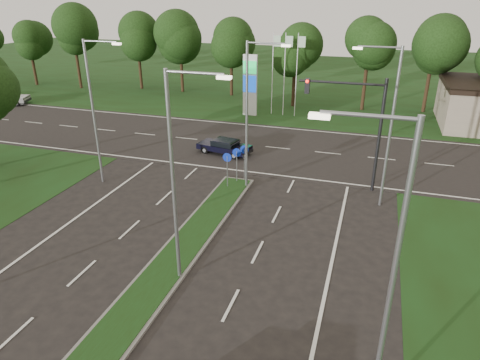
% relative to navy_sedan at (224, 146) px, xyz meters
% --- Properties ---
extents(verge_far, '(160.00, 50.00, 0.02)m').
position_rel_navy_sedan_xyz_m(verge_far, '(2.64, 33.50, -0.60)').
color(verge_far, black).
rests_on(verge_far, ground).
extents(cross_road, '(160.00, 12.00, 0.02)m').
position_rel_navy_sedan_xyz_m(cross_road, '(2.64, 2.50, -0.60)').
color(cross_road, black).
rests_on(cross_road, ground).
extents(median_kerb, '(2.00, 26.00, 0.12)m').
position_rel_navy_sedan_xyz_m(median_kerb, '(2.64, -17.50, -0.54)').
color(median_kerb, slate).
rests_on(median_kerb, ground).
extents(streetlight_median_near, '(2.53, 0.22, 9.00)m').
position_rel_navy_sedan_xyz_m(streetlight_median_near, '(3.64, -15.50, 4.48)').
color(streetlight_median_near, gray).
rests_on(streetlight_median_near, ground).
extents(streetlight_median_far, '(2.53, 0.22, 9.00)m').
position_rel_navy_sedan_xyz_m(streetlight_median_far, '(3.64, -5.50, 4.48)').
color(streetlight_median_far, gray).
rests_on(streetlight_median_far, ground).
extents(streetlight_left_far, '(2.53, 0.22, 9.00)m').
position_rel_navy_sedan_xyz_m(streetlight_left_far, '(-5.66, -7.50, 4.48)').
color(streetlight_left_far, gray).
rests_on(streetlight_left_far, ground).
extents(streetlight_right_far, '(2.53, 0.22, 9.00)m').
position_rel_navy_sedan_xyz_m(streetlight_right_far, '(11.44, -5.50, 4.48)').
color(streetlight_right_far, gray).
rests_on(streetlight_right_far, ground).
extents(streetlight_right_near, '(2.53, 0.22, 9.00)m').
position_rel_navy_sedan_xyz_m(streetlight_right_near, '(11.44, -19.50, 4.48)').
color(streetlight_right_near, gray).
rests_on(streetlight_right_near, ground).
extents(traffic_signal, '(5.10, 0.42, 7.00)m').
position_rel_navy_sedan_xyz_m(traffic_signal, '(9.83, -3.51, 4.05)').
color(traffic_signal, black).
rests_on(traffic_signal, ground).
extents(median_signs, '(1.16, 1.76, 2.38)m').
position_rel_navy_sedan_xyz_m(median_signs, '(2.64, -5.10, 1.11)').
color(median_signs, gray).
rests_on(median_signs, ground).
extents(gas_pylon, '(5.80, 1.26, 8.00)m').
position_rel_navy_sedan_xyz_m(gas_pylon, '(-1.15, 11.54, 2.59)').
color(gas_pylon, silver).
rests_on(gas_pylon, ground).
extents(treeline_far, '(6.00, 6.00, 9.90)m').
position_rel_navy_sedan_xyz_m(treeline_far, '(2.74, 18.43, 6.23)').
color(treeline_far, black).
rests_on(treeline_far, ground).
extents(navy_sedan, '(4.32, 2.41, 1.12)m').
position_rel_navy_sedan_xyz_m(navy_sedan, '(0.00, 0.00, 0.00)').
color(navy_sedan, black).
rests_on(navy_sedan, ground).
extents(far_car_a, '(5.07, 3.49, 1.34)m').
position_rel_navy_sedan_xyz_m(far_car_a, '(-28.41, 7.50, 0.12)').
color(far_car_a, gray).
rests_on(far_car_a, ground).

